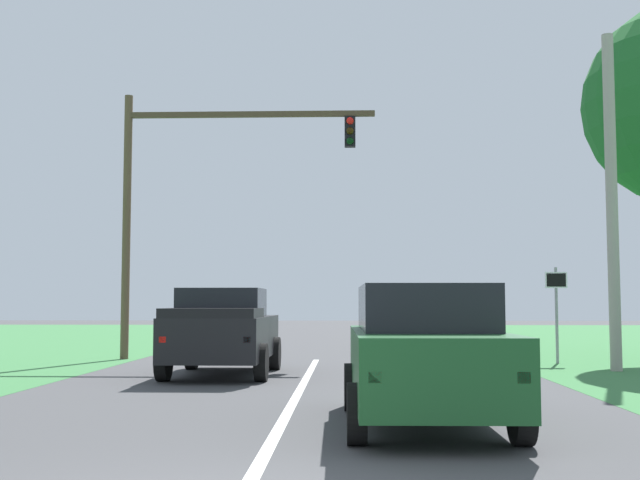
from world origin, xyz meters
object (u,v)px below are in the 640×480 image
at_px(utility_pole_right, 612,200).
at_px(keep_moving_sign, 556,302).
at_px(pickup_truck_lead, 223,331).
at_px(traffic_light, 191,184).
at_px(red_suv_near, 424,351).

bearing_deg(utility_pole_right, keep_moving_sign, 107.40).
relative_size(pickup_truck_lead, utility_pole_right, 0.59).
xyz_separation_m(traffic_light, keep_moving_sign, (10.33, -1.29, -3.50)).
bearing_deg(traffic_light, utility_pole_right, -18.66).
height_order(pickup_truck_lead, utility_pole_right, utility_pole_right).
height_order(red_suv_near, keep_moving_sign, keep_moving_sign).
relative_size(traffic_light, keep_moving_sign, 3.00).
distance_m(red_suv_near, traffic_light, 14.41).
bearing_deg(red_suv_near, traffic_light, 114.21).
xyz_separation_m(keep_moving_sign, utility_pole_right, (0.77, -2.46, 2.48)).
xyz_separation_m(red_suv_near, keep_moving_sign, (4.68, 11.29, 0.68)).
bearing_deg(pickup_truck_lead, keep_moving_sign, 24.85).
height_order(traffic_light, keep_moving_sign, traffic_light).
height_order(red_suv_near, pickup_truck_lead, pickup_truck_lead).
distance_m(pickup_truck_lead, keep_moving_sign, 9.43).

